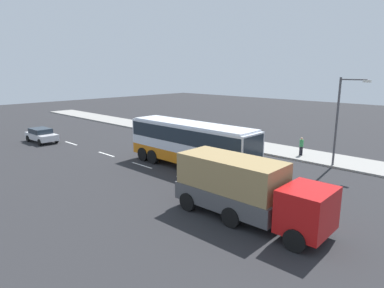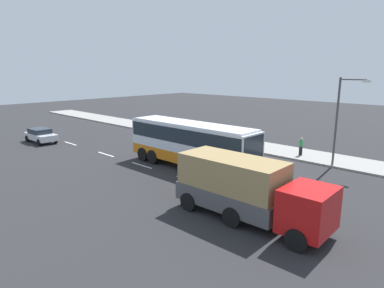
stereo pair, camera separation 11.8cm
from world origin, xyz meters
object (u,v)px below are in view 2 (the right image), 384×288
at_px(coach_bus, 191,141).
at_px(pedestrian_near_curb, 217,130).
at_px(cargo_truck, 246,188).
at_px(pedestrian_at_crossing, 301,145).
at_px(street_lamp, 340,115).
at_px(car_silver_hatch, 41,135).

distance_m(coach_bus, pedestrian_near_curb, 10.49).
distance_m(cargo_truck, pedestrian_near_curb, 18.71).
relative_size(cargo_truck, pedestrian_at_crossing, 5.04).
xyz_separation_m(coach_bus, pedestrian_near_curb, (-4.98, 9.18, -1.06)).
xyz_separation_m(coach_bus, street_lamp, (7.76, 7.69, 1.84)).
relative_size(coach_bus, car_silver_hatch, 2.64).
xyz_separation_m(pedestrian_near_curb, street_lamp, (12.74, -1.49, 2.90)).
bearing_deg(cargo_truck, pedestrian_at_crossing, 103.63).
distance_m(coach_bus, cargo_truck, 9.04).
relative_size(cargo_truck, car_silver_hatch, 1.88).
xyz_separation_m(coach_bus, cargo_truck, (7.87, -4.41, -0.52)).
bearing_deg(street_lamp, pedestrian_at_crossing, 162.44).
distance_m(car_silver_hatch, street_lamp, 27.83).
xyz_separation_m(coach_bus, pedestrian_at_crossing, (4.46, 8.73, -1.09)).
relative_size(car_silver_hatch, pedestrian_at_crossing, 2.68).
distance_m(pedestrian_near_curb, street_lamp, 13.15).
bearing_deg(car_silver_hatch, pedestrian_at_crossing, 28.90).
height_order(cargo_truck, street_lamp, street_lamp).
bearing_deg(street_lamp, pedestrian_near_curb, 173.32).
relative_size(pedestrian_at_crossing, street_lamp, 0.24).
relative_size(car_silver_hatch, pedestrian_near_curb, 2.59).
distance_m(coach_bus, street_lamp, 11.08).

